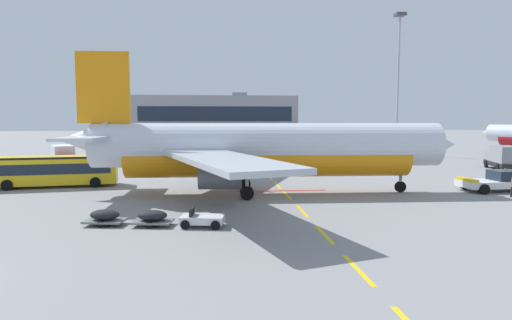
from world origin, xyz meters
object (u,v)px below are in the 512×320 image
at_px(airliner_foreground, 262,149).
at_px(apron_light_mast_far, 398,68).
at_px(pushback_tug, 496,181).
at_px(baggage_train, 153,218).
at_px(apron_shuttle_bus, 52,169).
at_px(ground_power_truck, 64,157).
at_px(catering_truck, 503,157).

distance_m(airliner_foreground, apron_light_mast_far, 49.78).
distance_m(pushback_tug, apron_light_mast_far, 42.85).
relative_size(pushback_tug, baggage_train, 0.70).
bearing_deg(apron_light_mast_far, pushback_tug, -100.61).
height_order(pushback_tug, apron_shuttle_bus, apron_shuttle_bus).
bearing_deg(airliner_foreground, apron_light_mast_far, 53.44).
bearing_deg(airliner_foreground, baggage_train, -125.69).
distance_m(apron_shuttle_bus, baggage_train, 20.58).
bearing_deg(ground_power_truck, baggage_train, -63.62).
bearing_deg(catering_truck, apron_light_mast_far, 100.17).
xyz_separation_m(catering_truck, ground_power_truck, (-56.69, 5.50, 0.00)).
height_order(airliner_foreground, pushback_tug, airliner_foreground).
bearing_deg(apron_shuttle_bus, ground_power_truck, 104.44).
relative_size(apron_shuttle_bus, ground_power_truck, 1.67).
bearing_deg(catering_truck, apron_shuttle_bus, -169.84).
xyz_separation_m(apron_shuttle_bus, ground_power_truck, (-3.85, 14.97, -0.10)).
height_order(catering_truck, ground_power_truck, same).
bearing_deg(baggage_train, pushback_tug, 19.41).
distance_m(ground_power_truck, apron_light_mast_far, 57.24).
xyz_separation_m(apron_shuttle_bus, apron_light_mast_far, (48.59, 33.10, 13.95)).
distance_m(baggage_train, apron_light_mast_far, 63.75).
bearing_deg(pushback_tug, apron_shuttle_bus, 171.13).
height_order(airliner_foreground, ground_power_truck, airliner_foreground).
height_order(ground_power_truck, apron_light_mast_far, apron_light_mast_far).
relative_size(airliner_foreground, apron_shuttle_bus, 2.83).
bearing_deg(apron_light_mast_far, baggage_train, -126.37).
relative_size(baggage_train, apron_light_mast_far, 0.34).
xyz_separation_m(airliner_foreground, pushback_tug, (21.41, -0.67, -3.05)).
distance_m(airliner_foreground, baggage_train, 13.97).
distance_m(pushback_tug, apron_shuttle_bus, 41.70).
height_order(apron_shuttle_bus, catering_truck, catering_truck).
bearing_deg(ground_power_truck, apron_light_mast_far, 19.07).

